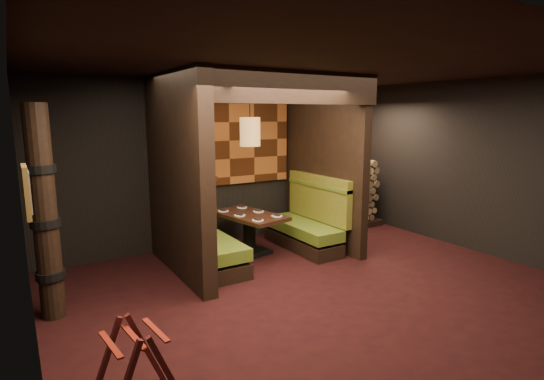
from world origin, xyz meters
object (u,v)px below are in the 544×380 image
at_px(dining_table, 249,228).
at_px(pendant_lamp, 250,132).
at_px(firewood_stack, 341,195).
at_px(totem_column, 45,215).
at_px(booth_bench_left, 205,242).
at_px(luggage_rack, 136,365).
at_px(booth_bench_right, 307,225).

bearing_deg(dining_table, pendant_lamp, -90.00).
bearing_deg(firewood_stack, pendant_lamp, -167.55).
distance_m(totem_column, firewood_stack, 5.50).
relative_size(totem_column, firewood_stack, 1.39).
xyz_separation_m(booth_bench_left, pendant_lamp, (0.88, 0.18, 1.61)).
height_order(booth_bench_left, pendant_lamp, pendant_lamp).
relative_size(pendant_lamp, luggage_rack, 1.44).
bearing_deg(firewood_stack, luggage_rack, -146.02).
bearing_deg(dining_table, booth_bench_right, -12.67).
xyz_separation_m(dining_table, totem_column, (-2.97, -0.78, 0.74)).
bearing_deg(dining_table, totem_column, -165.33).
bearing_deg(firewood_stack, booth_bench_right, -152.65).
bearing_deg(booth_bench_left, totem_column, -165.25).
bearing_deg(booth_bench_right, dining_table, 167.33).
height_order(luggage_rack, totem_column, totem_column).
xyz_separation_m(booth_bench_right, dining_table, (-1.01, 0.23, 0.04)).
distance_m(booth_bench_left, luggage_rack, 3.10).
bearing_deg(totem_column, booth_bench_left, 14.75).
xyz_separation_m(booth_bench_left, firewood_stack, (3.25, 0.70, 0.28)).
bearing_deg(dining_table, luggage_rack, -131.92).
bearing_deg(luggage_rack, firewood_stack, 33.98).
bearing_deg(dining_table, booth_bench_left, -165.52).
height_order(totem_column, firewood_stack, totem_column).
bearing_deg(booth_bench_right, pendant_lamp, 170.05).
distance_m(booth_bench_right, totem_column, 4.10).
height_order(pendant_lamp, luggage_rack, pendant_lamp).
bearing_deg(luggage_rack, totem_column, 101.42).
relative_size(booth_bench_left, luggage_rack, 2.16).
height_order(pendant_lamp, firewood_stack, pendant_lamp).
xyz_separation_m(dining_table, firewood_stack, (2.37, 0.47, 0.24)).
distance_m(dining_table, totem_column, 3.16).
relative_size(dining_table, firewood_stack, 0.80).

